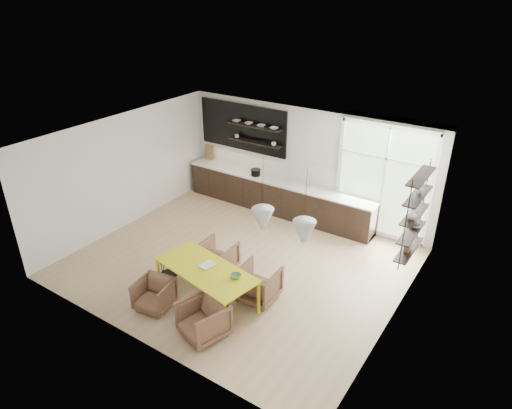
% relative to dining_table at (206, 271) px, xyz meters
% --- Properties ---
extents(room, '(7.02, 6.01, 2.91)m').
position_rel_dining_table_xyz_m(room, '(0.32, 2.55, 0.75)').
color(room, tan).
rests_on(room, ground).
extents(kitchen_run, '(5.54, 0.69, 2.75)m').
position_rel_dining_table_xyz_m(kitchen_run, '(-0.96, 4.14, -0.12)').
color(kitchen_run, black).
rests_on(kitchen_run, ground).
extents(right_shelving, '(0.26, 1.22, 1.90)m').
position_rel_dining_table_xyz_m(right_shelving, '(3.10, 2.63, 0.94)').
color(right_shelving, black).
rests_on(right_shelving, ground).
extents(dining_table, '(2.24, 1.31, 0.77)m').
position_rel_dining_table_xyz_m(dining_table, '(0.00, 0.00, 0.00)').
color(dining_table, yellow).
rests_on(dining_table, ground).
extents(armchair_back_left, '(0.75, 0.77, 0.68)m').
position_rel_dining_table_xyz_m(armchair_back_left, '(-0.49, 0.98, -0.38)').
color(armchair_back_left, brown).
rests_on(armchair_back_left, ground).
extents(armchair_back_right, '(0.79, 0.82, 0.71)m').
position_rel_dining_table_xyz_m(armchair_back_right, '(0.79, 0.64, -0.36)').
color(armchair_back_right, brown).
rests_on(armchair_back_right, ground).
extents(armchair_front_left, '(0.76, 0.77, 0.62)m').
position_rel_dining_table_xyz_m(armchair_front_left, '(-0.72, -0.72, -0.41)').
color(armchair_front_left, brown).
rests_on(armchair_front_left, ground).
extents(armchair_front_right, '(0.95, 0.97, 0.71)m').
position_rel_dining_table_xyz_m(armchair_front_right, '(0.56, -0.79, -0.36)').
color(armchair_front_right, brown).
rests_on(armchair_front_right, ground).
extents(wire_stool, '(0.38, 0.38, 0.48)m').
position_rel_dining_table_xyz_m(wire_stool, '(-1.15, 0.12, -0.41)').
color(wire_stool, black).
rests_on(wire_stool, ground).
extents(table_book, '(0.28, 0.35, 0.03)m').
position_rel_dining_table_xyz_m(table_book, '(-0.16, 0.12, 0.07)').
color(table_book, white).
rests_on(table_book, dining_table).
extents(table_bowl, '(0.28, 0.28, 0.07)m').
position_rel_dining_table_xyz_m(table_bowl, '(0.65, 0.09, 0.08)').
color(table_bowl, '#568C5B').
rests_on(table_bowl, dining_table).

